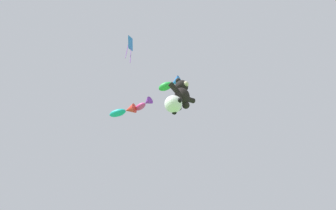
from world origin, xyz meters
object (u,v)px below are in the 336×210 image
(soccer_ball_kite, at_px, (173,104))
(fish_kite_teal, at_px, (124,111))
(fish_kite_emerald, at_px, (171,84))
(diamond_kite, at_px, (130,45))
(teddy_bear_kite, at_px, (182,93))
(fish_kite_magenta, at_px, (144,104))

(soccer_ball_kite, bearing_deg, fish_kite_teal, 93.65)
(soccer_ball_kite, relative_size, fish_kite_emerald, 0.64)
(soccer_ball_kite, height_order, diamond_kite, diamond_kite)
(soccer_ball_kite, height_order, fish_kite_emerald, fish_kite_emerald)
(fish_kite_emerald, xyz_separation_m, fish_kite_teal, (-1.19, 4.05, -0.75))
(fish_kite_teal, distance_m, diamond_kite, 5.26)
(soccer_ball_kite, relative_size, fish_kite_teal, 0.53)
(teddy_bear_kite, relative_size, fish_kite_emerald, 1.24)
(fish_kite_emerald, distance_m, fish_kite_teal, 4.28)
(fish_kite_emerald, bearing_deg, fish_kite_magenta, 98.68)
(fish_kite_magenta, xyz_separation_m, diamond_kite, (-3.61, -2.69, 1.31))
(fish_kite_emerald, distance_m, diamond_kite, 4.09)
(fish_kite_emerald, height_order, diamond_kite, diamond_kite)
(fish_kite_magenta, distance_m, diamond_kite, 4.69)
(fish_kite_magenta, bearing_deg, fish_kite_teal, 118.59)
(soccer_ball_kite, height_order, fish_kite_magenta, fish_kite_magenta)
(fish_kite_teal, relative_size, diamond_kite, 0.75)
(teddy_bear_kite, bearing_deg, fish_kite_teal, 99.51)
(fish_kite_teal, bearing_deg, diamond_kite, -124.05)
(fish_kite_teal, height_order, diamond_kite, diamond_kite)
(fish_kite_emerald, xyz_separation_m, fish_kite_magenta, (-0.39, 2.58, -0.49))
(soccer_ball_kite, distance_m, fish_kite_emerald, 3.90)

